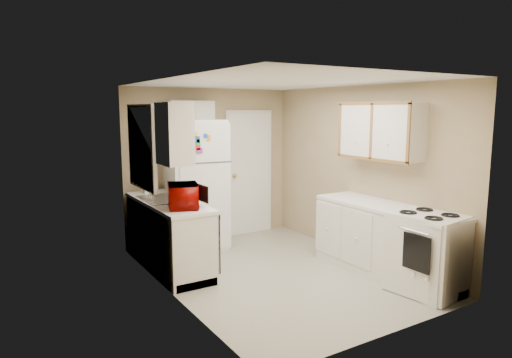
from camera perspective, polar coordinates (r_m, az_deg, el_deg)
floor at (r=5.99m, az=2.56°, el=-11.58°), size 3.80×3.80×0.00m
ceiling at (r=5.63m, az=2.73°, el=12.02°), size 3.80×3.80×0.00m
wall_left at (r=5.04m, az=-10.64°, el=-1.42°), size 3.80×3.80×0.00m
wall_right at (r=6.57m, az=12.80°, el=0.84°), size 3.80×3.80×0.00m
wall_back at (r=7.32m, az=-5.75°, el=1.79°), size 2.80×2.80×0.00m
wall_front at (r=4.27m, az=17.14°, el=-3.47°), size 2.80×2.80×0.00m
left_counter at (r=6.13m, az=-10.86°, el=-6.82°), size 0.60×1.80×0.90m
dishwasher at (r=5.70m, az=-5.95°, el=-7.49°), size 0.03×0.58×0.72m
sink at (r=6.17m, az=-11.46°, el=-2.81°), size 0.54×0.74×0.16m
microwave at (r=5.56m, az=-9.08°, el=-2.01°), size 0.58×0.43×0.34m
soap_bottle at (r=6.63m, az=-13.51°, el=-0.86°), size 0.09×0.09×0.20m
window_blinds at (r=5.99m, az=-14.01°, el=3.91°), size 0.10×0.98×1.08m
upper_cabinet_left at (r=5.23m, az=-10.16°, el=5.57°), size 0.30×0.45×0.70m
refrigerator at (r=6.87m, az=-7.67°, el=-0.68°), size 0.87×0.85×1.93m
cabinet_over_fridge at (r=6.96m, az=-8.30°, el=8.00°), size 0.70×0.30×0.40m
interior_door at (r=7.63m, az=-0.87°, el=0.76°), size 0.86×0.06×2.08m
right_counter at (r=5.96m, az=15.88°, el=-7.44°), size 0.60×2.00×0.90m
stove at (r=5.56m, az=20.54°, el=-8.81°), size 0.70×0.82×0.90m
upper_cabinet_right at (r=6.06m, az=15.29°, el=5.81°), size 0.30×1.20×0.70m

